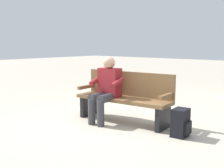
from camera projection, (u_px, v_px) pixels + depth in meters
ground_plane at (123, 122)px, 5.14m from camera, size 40.00×40.00×0.00m
bench_near at (125, 96)px, 5.14m from camera, size 1.83×0.62×0.90m
person_seated at (106, 88)px, 5.07m from camera, size 0.59×0.60×1.18m
backpack at (181, 123)px, 4.31m from camera, size 0.27×0.30×0.43m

